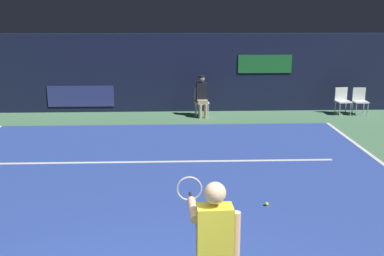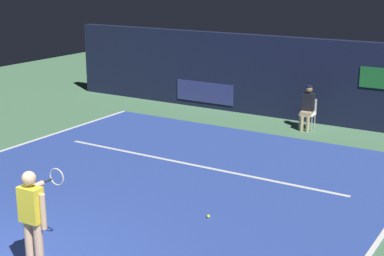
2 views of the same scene
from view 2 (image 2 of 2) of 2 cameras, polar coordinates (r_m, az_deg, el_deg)
name	(u,v)px [view 2 (image 2 of 2)]	position (r m, az deg, el deg)	size (l,w,h in m)	color
ground_plane	(148,190)	(12.71, -4.31, -6.09)	(31.62, 31.62, 0.00)	#4C7A56
court_surface	(148,190)	(12.71, -4.31, -6.06)	(9.91, 10.82, 0.01)	#2D479E
line_sideline_left	(377,243)	(10.81, 17.69, -10.75)	(0.10, 10.82, 0.01)	white
line_service	(194,165)	(14.18, 0.18, -3.66)	(7.73, 0.10, 0.01)	white
back_wall	(285,78)	(18.68, 9.16, 4.87)	(16.44, 0.33, 2.60)	#141933
tennis_player	(33,217)	(9.27, -15.33, -8.39)	(0.65, 0.93, 1.73)	#DBAD89
line_judge_on_chair	(308,107)	(17.53, 11.29, 2.04)	(0.48, 0.56, 1.32)	white
tennis_ball	(208,216)	(11.28, 1.62, -8.66)	(0.07, 0.07, 0.07)	#CCE033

